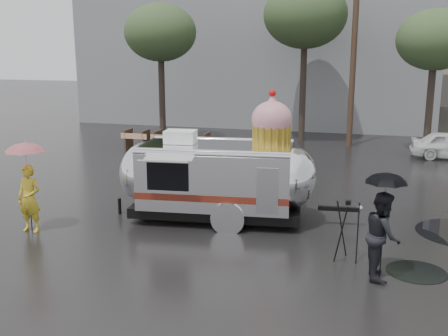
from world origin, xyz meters
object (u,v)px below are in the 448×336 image
(airstream_trailer, at_px, (220,174))
(person_left, at_px, (29,199))
(tripod, at_px, (347,226))
(person_right, at_px, (382,235))

(airstream_trailer, height_order, person_left, airstream_trailer)
(person_left, relative_size, tripod, 1.25)
(airstream_trailer, bearing_deg, person_right, -39.19)
(person_left, bearing_deg, person_right, -4.02)
(person_left, distance_m, tripod, 8.06)
(airstream_trailer, distance_m, person_right, 5.13)
(airstream_trailer, distance_m, person_left, 5.07)
(airstream_trailer, bearing_deg, person_left, -159.29)
(person_left, distance_m, person_right, 8.81)
(person_right, height_order, tripod, person_right)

